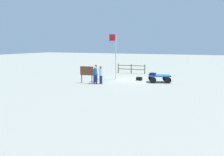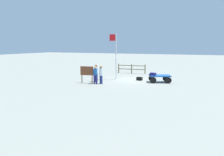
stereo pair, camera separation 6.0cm
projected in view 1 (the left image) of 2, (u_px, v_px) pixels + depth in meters
The scene contains 10 objects.
ground_plane at pixel (133, 80), 21.75m from camera, with size 120.00×120.00×0.00m, color gray.
luggage_cart at pixel (159, 77), 20.25m from camera, with size 2.29×1.92×0.68m.
suitcase_grey at pixel (153, 74), 20.08m from camera, with size 0.60×0.36×0.24m.
suitcase_dark at pixel (139, 79), 21.41m from camera, with size 0.58×0.47×0.32m.
worker_lead at pixel (96, 72), 20.39m from camera, with size 0.44×0.44×1.67m.
worker_trailing at pixel (95, 74), 19.41m from camera, with size 0.41×0.41×1.59m.
worker_supervisor at pixel (101, 73), 19.36m from camera, with size 0.46×0.46×1.65m.
flagpole at pixel (115, 52), 21.68m from camera, with size 0.80×0.20×4.65m.
signboard at pixel (87, 72), 19.73m from camera, with size 1.26×0.23×1.55m.
wooden_fence at pixel (131, 68), 26.54m from camera, with size 3.48×0.34×1.14m.
Camera 1 is at (-6.41, 20.59, 3.53)m, focal length 34.43 mm.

